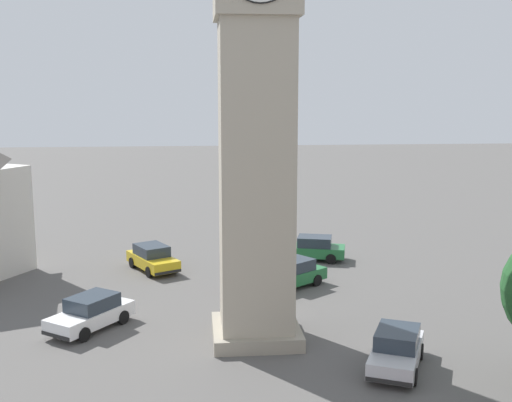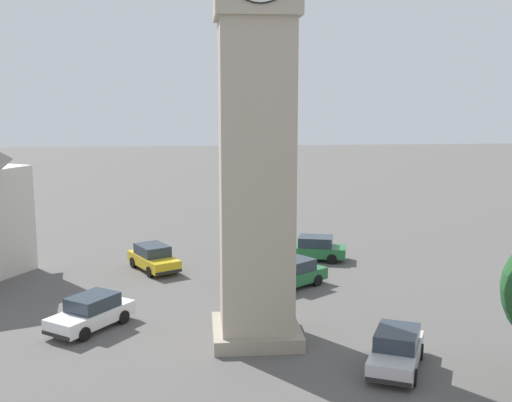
% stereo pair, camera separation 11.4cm
% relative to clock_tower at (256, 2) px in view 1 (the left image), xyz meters
% --- Properties ---
extents(ground_plane, '(200.00, 200.00, 0.00)m').
position_rel_clock_tower_xyz_m(ground_plane, '(-0.00, -0.00, -14.10)').
color(ground_plane, '#565451').
extents(clock_tower, '(4.52, 4.52, 24.04)m').
position_rel_clock_tower_xyz_m(clock_tower, '(0.00, 0.00, 0.00)').
color(clock_tower, gray).
rests_on(clock_tower, ground).
extents(car_blue_kerb, '(3.27, 4.45, 1.53)m').
position_rel_clock_tower_xyz_m(car_blue_kerb, '(5.12, -3.52, -13.34)').
color(car_blue_kerb, silver).
rests_on(car_blue_kerb, ground).
extents(car_silver_kerb, '(3.79, 4.33, 1.53)m').
position_rel_clock_tower_xyz_m(car_silver_kerb, '(-7.30, 1.83, -13.34)').
color(car_silver_kerb, white).
rests_on(car_silver_kerb, ground).
extents(car_red_corner, '(4.31, 3.84, 1.53)m').
position_rel_clock_tower_xyz_m(car_red_corner, '(2.63, 7.16, -13.34)').
color(car_red_corner, '#236B38').
rests_on(car_red_corner, ground).
extents(car_white_side, '(4.42, 2.69, 1.53)m').
position_rel_clock_tower_xyz_m(car_white_side, '(4.84, 12.70, -13.34)').
color(car_white_side, '#236B38').
rests_on(car_white_side, ground).
extents(car_black_far, '(3.43, 4.44, 1.53)m').
position_rel_clock_tower_xyz_m(car_black_far, '(-5.15, 11.25, -13.34)').
color(car_black_far, gold).
rests_on(car_black_far, ground).
extents(pedestrian, '(0.38, 0.49, 1.69)m').
position_rel_clock_tower_xyz_m(pedestrian, '(-0.65, 6.17, -13.09)').
color(pedestrian, '#2D3351').
rests_on(pedestrian, ground).
extents(road_sign, '(0.60, 0.07, 2.80)m').
position_rel_clock_tower_xyz_m(road_sign, '(-0.74, 4.83, -12.20)').
color(road_sign, gray).
rests_on(road_sign, ground).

